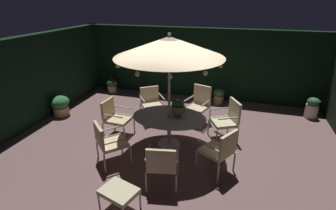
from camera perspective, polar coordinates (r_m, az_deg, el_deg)
The scene contains 18 objects.
ground_plane at distance 6.29m, azimuth 1.31°, elevation -8.39°, with size 8.52×6.96×0.02m, color brown.
hedge_backdrop_rear at distance 8.87m, azimuth 7.21°, elevation 9.40°, with size 8.52×0.30×2.39m, color black.
hedge_backdrop_left at distance 7.84m, azimuth -29.06°, elevation 4.78°, with size 0.30×6.96×2.39m, color black.
patio_dining_table at distance 5.86m, azimuth 0.26°, elevation -3.64°, with size 1.73×1.31×0.76m.
patio_umbrella at distance 5.31m, azimuth 0.29°, elevation 13.07°, with size 2.34×2.34×2.64m.
centerpiece_planter at distance 5.72m, azimuth 2.28°, elevation -0.34°, with size 0.32×0.32×0.43m.
patio_chair_north at distance 7.16m, azimuth -3.84°, elevation 0.86°, with size 0.83×0.83×0.95m.
patio_chair_northeast at distance 6.50m, azimuth -12.07°, elevation -2.36°, with size 0.66×0.61×0.94m.
patio_chair_east at distance 5.43m, azimuth -13.51°, elevation -7.87°, with size 0.84×0.84×0.94m.
patio_chair_southeast at distance 4.67m, azimuth -1.36°, elevation -12.93°, with size 0.68×0.68×0.91m.
patio_chair_south at distance 5.06m, azimuth 11.86°, elevation -9.72°, with size 0.78×0.78×0.98m.
patio_chair_southwest at distance 6.32m, azimuth 13.49°, elevation -2.83°, with size 0.79×0.80×1.01m.
patio_chair_west at distance 7.04m, azimuth 7.12°, elevation 0.59°, with size 0.72×0.74×1.05m.
ottoman_footrest at distance 4.40m, azimuth -11.14°, elevation -18.91°, with size 0.68×0.58×0.42m.
potted_plant_back_right at distance 9.61m, azimuth -12.65°, elevation 4.47°, with size 0.42×0.40×0.52m.
potted_plant_left_near at distance 8.49m, azimuth 29.97°, elevation -0.51°, with size 0.35×0.35×0.62m.
potted_plant_right_far at distance 8.16m, azimuth -23.30°, elevation -0.02°, with size 0.55×0.55×0.61m.
potted_plant_back_center at distance 8.51m, azimuth 11.49°, elevation 2.05°, with size 0.35×0.35×0.53m.
Camera 1 is at (1.40, -5.17, 3.29)m, focal length 26.78 mm.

